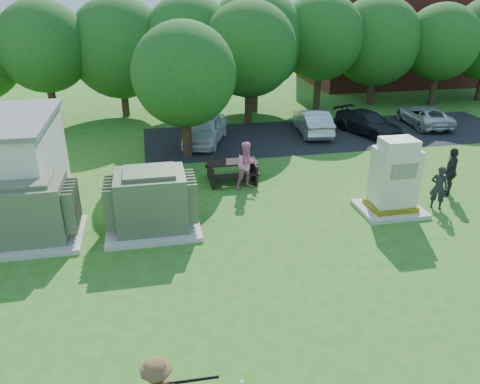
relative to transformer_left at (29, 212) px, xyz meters
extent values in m
plane|color=#2D6619|center=(6.50, -4.50, -0.97)|extent=(120.00, 120.00, 0.00)
cube|color=maroon|center=(24.50, 22.50, 3.03)|extent=(15.00, 8.00, 8.00)
cube|color=#232326|center=(13.50, 9.00, -0.96)|extent=(20.00, 6.00, 0.01)
cube|color=beige|center=(0.00, 0.00, -0.89)|extent=(3.00, 2.40, 0.15)
cube|color=#5A6548|center=(0.00, 0.00, 0.08)|extent=(2.20, 1.80, 1.80)
cube|color=#5A6548|center=(0.00, 0.00, 1.04)|extent=(1.60, 1.30, 0.12)
cube|color=#5A6548|center=(1.27, 0.00, 0.11)|extent=(0.32, 1.50, 1.35)
cube|color=beige|center=(3.70, 0.00, -0.89)|extent=(3.00, 2.40, 0.15)
cube|color=#515D41|center=(3.70, 0.00, 0.08)|extent=(2.20, 1.80, 1.80)
cube|color=#515D41|center=(3.70, 0.00, 1.04)|extent=(1.60, 1.30, 0.12)
cube|color=#515D41|center=(2.43, 0.00, 0.11)|extent=(0.32, 1.50, 1.35)
cube|color=#515D41|center=(4.97, 0.00, 0.11)|extent=(0.32, 1.50, 1.35)
cube|color=beige|center=(11.96, -0.30, -0.90)|extent=(2.19, 1.79, 0.15)
cube|color=yellow|center=(11.96, -0.30, -0.73)|extent=(1.54, 1.24, 0.18)
cube|color=beige|center=(11.96, -0.30, 0.35)|extent=(1.39, 1.10, 1.99)
cube|color=beige|center=(11.96, -0.30, 1.52)|extent=(1.15, 0.90, 0.35)
cube|color=gray|center=(11.96, -0.87, 0.75)|extent=(0.90, 0.04, 0.50)
cube|color=black|center=(6.97, 3.53, -0.14)|extent=(2.02, 0.78, 0.07)
cube|color=black|center=(6.97, 4.15, -0.48)|extent=(2.02, 0.28, 0.06)
cube|color=black|center=(6.97, 2.91, -0.48)|extent=(2.02, 0.28, 0.06)
cube|color=black|center=(6.10, 3.53, -0.56)|extent=(0.09, 1.51, 0.83)
cube|color=black|center=(7.84, 3.53, -0.56)|extent=(0.09, 1.51, 0.83)
imported|color=black|center=(13.70, -0.37, -0.17)|extent=(0.69, 0.67, 1.60)
imported|color=pink|center=(7.43, 2.72, -0.02)|extent=(1.05, 0.90, 1.89)
imported|color=#242529|center=(14.81, 0.61, -0.04)|extent=(1.06, 1.13, 1.87)
imported|color=silver|center=(6.58, 8.85, -0.27)|extent=(3.02, 4.45, 1.41)
imported|color=silver|center=(12.44, 9.34, -0.30)|extent=(1.81, 4.17, 1.33)
imported|color=black|center=(15.35, 8.69, -0.37)|extent=(3.02, 4.43, 1.19)
imported|color=silver|center=(19.20, 9.60, -0.39)|extent=(2.28, 4.30, 1.15)
cylinder|color=black|center=(4.25, -7.70, 0.04)|extent=(0.85, 0.07, 0.06)
sphere|color=white|center=(5.07, -7.80, -0.09)|extent=(0.09, 0.09, 0.09)
cylinder|color=#47301E|center=(-1.50, 14.30, 0.43)|extent=(0.44, 0.44, 2.80)
sphere|color=#235B1C|center=(-1.50, 14.30, 3.33)|extent=(5.00, 5.00, 5.00)
cylinder|color=#47301E|center=(2.50, 15.10, 0.18)|extent=(0.44, 0.44, 2.30)
sphere|color=#235B1C|center=(2.50, 15.10, 3.07)|extent=(5.80, 5.80, 5.80)
cylinder|color=#47301E|center=(6.50, 14.20, 0.38)|extent=(0.44, 0.44, 2.70)
sphere|color=#235B1C|center=(6.50, 14.20, 3.35)|extent=(5.40, 5.40, 5.40)
cylinder|color=#47301E|center=(10.50, 14.80, 0.28)|extent=(0.44, 0.44, 2.50)
sphere|color=#235B1C|center=(10.50, 14.80, 3.33)|extent=(6.00, 6.00, 6.00)
cylinder|color=#47301E|center=(14.50, 14.40, 0.48)|extent=(0.44, 0.44, 2.90)
sphere|color=#235B1C|center=(14.50, 14.40, 3.49)|extent=(5.20, 5.20, 5.20)
cylinder|color=#47301E|center=(18.50, 15.00, 0.23)|extent=(0.44, 0.44, 2.40)
sphere|color=#235B1C|center=(18.50, 15.00, 3.11)|extent=(5.60, 5.60, 5.60)
cylinder|color=#47301E|center=(22.50, 14.10, 0.33)|extent=(0.44, 0.44, 2.60)
sphere|color=#235B1C|center=(22.50, 14.10, 3.07)|extent=(4.80, 4.80, 4.80)
cylinder|color=#47301E|center=(5.50, 7.00, 0.23)|extent=(0.44, 0.44, 2.40)
sphere|color=#235B1C|center=(5.50, 7.00, 2.81)|extent=(4.60, 4.60, 4.60)
cylinder|color=#47301E|center=(9.50, 12.00, 0.33)|extent=(0.44, 0.44, 2.60)
sphere|color=#235B1C|center=(9.50, 12.00, 3.19)|extent=(5.20, 5.20, 5.20)
camera|label=1|loc=(3.82, -13.88, 6.37)|focal=35.00mm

